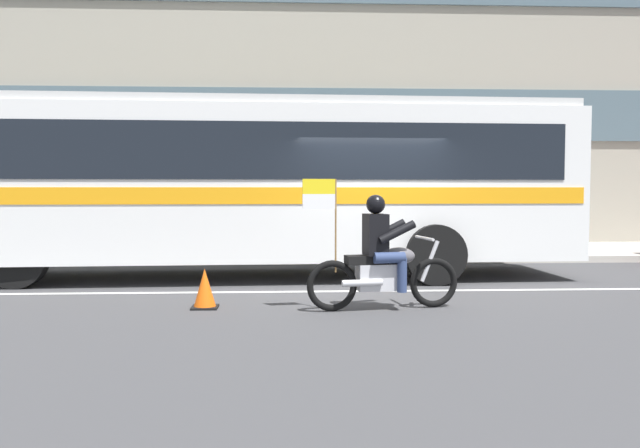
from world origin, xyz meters
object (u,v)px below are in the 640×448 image
at_px(motorcycle_with_rider, 382,261).
at_px(fire_hydrant, 263,239).
at_px(traffic_cone, 205,290).
at_px(transit_bus, 245,176).

xyz_separation_m(motorcycle_with_rider, fire_hydrant, (-1.81, 5.86, -0.15)).
bearing_deg(traffic_cone, motorcycle_with_rider, -4.85).
distance_m(transit_bus, motorcycle_with_rider, 4.14).
distance_m(motorcycle_with_rider, fire_hydrant, 6.13).
bearing_deg(fire_hydrant, traffic_cone, -96.18).
height_order(fire_hydrant, traffic_cone, fire_hydrant).
relative_size(motorcycle_with_rider, traffic_cone, 3.96).
bearing_deg(fire_hydrant, transit_bus, -95.48).
bearing_deg(motorcycle_with_rider, traffic_cone, 175.15).
xyz_separation_m(motorcycle_with_rider, traffic_cone, (-2.42, 0.21, -0.41)).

